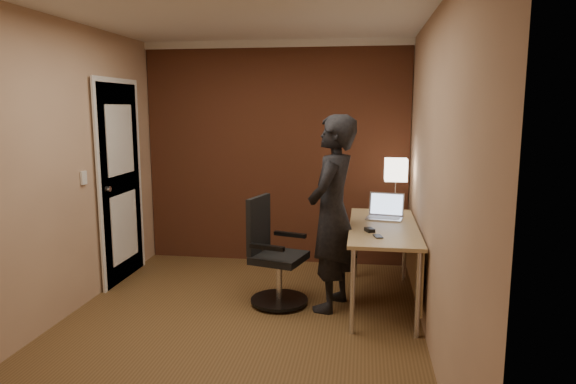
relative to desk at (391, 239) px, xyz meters
The scene contains 8 objects.
room 1.87m from the desk, 153.50° to the left, with size 4.00×4.00×4.00m.
desk is the anchor object (origin of this frame).
desk_lamp 0.86m from the desk, 84.83° to the left, with size 0.22×0.22×0.54m.
laptop 0.37m from the desk, 98.09° to the left, with size 0.37×0.31×0.23m.
mouse 0.36m from the desk, 127.21° to the right, with size 0.06×0.10×0.03m, color black.
phone 0.47m from the desk, 107.04° to the right, with size 0.06×0.12×0.01m, color black.
office_chair 1.08m from the desk, behind, with size 0.54×0.60×0.96m.
person 0.61m from the desk, 162.47° to the right, with size 0.63×0.41×1.72m, color black.
Camera 1 is at (0.99, -3.77, 1.78)m, focal length 32.00 mm.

